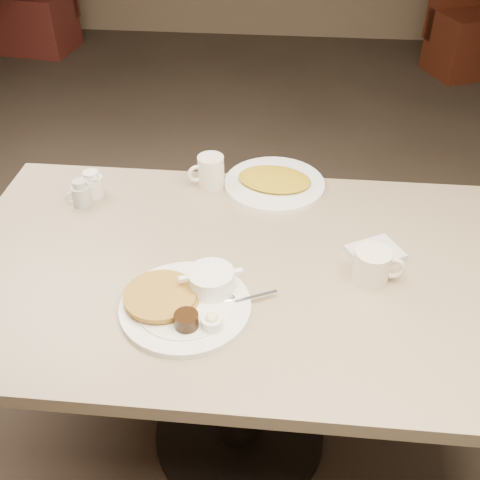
# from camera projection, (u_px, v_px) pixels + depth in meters

# --- Properties ---
(room) EXTENTS (7.04, 8.04, 2.84)m
(room) POSITION_uv_depth(u_px,v_px,m) (239.00, 5.00, 1.09)
(room) COLOR #4C3F33
(room) RESTS_ON ground
(diner_table) EXTENTS (1.50, 0.90, 0.75)m
(diner_table) POSITION_uv_depth(u_px,v_px,m) (239.00, 313.00, 1.60)
(diner_table) COLOR tan
(diner_table) RESTS_ON ground
(main_plate) EXTENTS (0.41, 0.39, 0.07)m
(main_plate) POSITION_uv_depth(u_px,v_px,m) (187.00, 299.00, 1.37)
(main_plate) COLOR white
(main_plate) RESTS_ON diner_table
(coffee_mug_near) EXTENTS (0.13, 0.09, 0.09)m
(coffee_mug_near) POSITION_uv_depth(u_px,v_px,m) (373.00, 266.00, 1.43)
(coffee_mug_near) COLOR white
(coffee_mug_near) RESTS_ON diner_table
(napkin) EXTENTS (0.16, 0.15, 0.02)m
(napkin) POSITION_uv_depth(u_px,v_px,m) (375.00, 253.00, 1.52)
(napkin) COLOR silver
(napkin) RESTS_ON diner_table
(coffee_mug_far) EXTENTS (0.12, 0.11, 0.10)m
(coffee_mug_far) POSITION_uv_depth(u_px,v_px,m) (210.00, 171.00, 1.77)
(coffee_mug_far) COLOR white
(coffee_mug_far) RESTS_ON diner_table
(creamer_left) EXTENTS (0.08, 0.07, 0.08)m
(creamer_left) POSITION_uv_depth(u_px,v_px,m) (81.00, 194.00, 1.70)
(creamer_left) COLOR #BABAB6
(creamer_left) RESTS_ON diner_table
(creamer_right) EXTENTS (0.08, 0.09, 0.08)m
(creamer_right) POSITION_uv_depth(u_px,v_px,m) (92.00, 184.00, 1.74)
(creamer_right) COLOR white
(creamer_right) RESTS_ON diner_table
(hash_plate) EXTENTS (0.36, 0.36, 0.04)m
(hash_plate) POSITION_uv_depth(u_px,v_px,m) (274.00, 182.00, 1.79)
(hash_plate) COLOR white
(hash_plate) RESTS_ON diner_table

